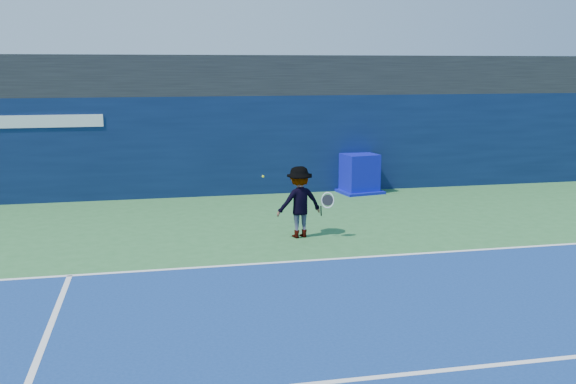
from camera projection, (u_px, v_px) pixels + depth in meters
The scene contains 8 objects.
ground at pixel (377, 315), 10.16m from camera, with size 80.00×80.00×0.00m, color #316E36.
baseline at pixel (327, 259), 13.04m from camera, with size 24.00×0.10×0.01m, color white.
service_line at pixel (429, 372), 8.24m from camera, with size 24.00×0.10×0.01m, color white.
stadium_band at pixel (258, 75), 20.51m from camera, with size 36.00×3.00×1.20m, color black.
back_wall_assembly at pixel (264, 144), 19.95m from camera, with size 36.00×1.03×3.00m.
equipment_cart at pixel (359, 175), 19.97m from camera, with size 1.46×1.46×1.21m.
tennis_player at pixel (299, 202), 14.65m from camera, with size 1.32×0.79×1.64m.
tennis_ball at pixel (263, 176), 15.54m from camera, with size 0.06×0.06×0.06m.
Camera 1 is at (-3.35, -9.10, 3.87)m, focal length 40.00 mm.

